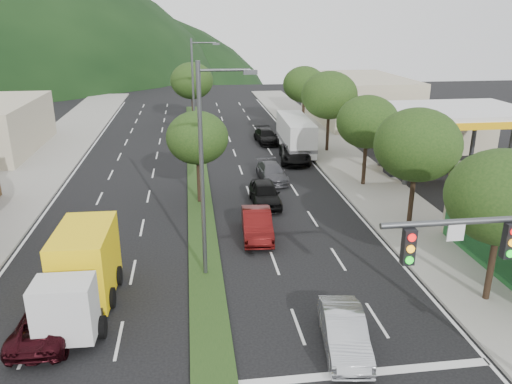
{
  "coord_description": "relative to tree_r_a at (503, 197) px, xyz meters",
  "views": [
    {
      "loc": [
        -0.44,
        -13.46,
        11.66
      ],
      "look_at": [
        3.04,
        12.43,
        2.54
      ],
      "focal_mm": 35.0,
      "sensor_mm": 36.0,
      "label": 1
    }
  ],
  "objects": [
    {
      "name": "tree_r_c",
      "position": [
        0.0,
        16.0,
        -0.07
      ],
      "size": [
        4.4,
        4.4,
        6.48
      ],
      "color": "black",
      "rests_on": "sidewalk_right"
    },
    {
      "name": "tree_med_near",
      "position": [
        -12.0,
        14.0,
        -0.39
      ],
      "size": [
        4.0,
        4.0,
        6.02
      ],
      "color": "black",
      "rests_on": "median"
    },
    {
      "name": "car_queue_e",
      "position": [
        -10.43,
        35.15,
        -4.23
      ],
      "size": [
        1.47,
        3.5,
        1.18
      ],
      "primitive_type": "imported",
      "rotation": [
        0.0,
        0.0,
        -0.02
      ],
      "color": "#545459",
      "rests_on": "ground"
    },
    {
      "name": "streetlight_near",
      "position": [
        -11.79,
        4.0,
        0.76
      ],
      "size": [
        2.6,
        0.25,
        10.0
      ],
      "color": "#47494C",
      "rests_on": "ground"
    },
    {
      "name": "car_queue_b",
      "position": [
        -6.45,
        18.08,
        -4.17
      ],
      "size": [
        2.1,
        4.6,
        1.3
      ],
      "primitive_type": "imported",
      "rotation": [
        0.0,
        0.0,
        0.06
      ],
      "color": "#48474C",
      "rests_on": "ground"
    },
    {
      "name": "car_queue_c",
      "position": [
        -8.95,
        8.08,
        -4.07
      ],
      "size": [
        1.88,
        4.66,
        1.5
      ],
      "primitive_type": "imported",
      "rotation": [
        0.0,
        0.0,
        -0.06
      ],
      "color": "#510D0D",
      "rests_on": "ground"
    },
    {
      "name": "tree_r_b",
      "position": [
        -0.0,
        8.0,
        0.22
      ],
      "size": [
        4.8,
        4.8,
        6.94
      ],
      "color": "black",
      "rests_on": "sidewalk_right"
    },
    {
      "name": "gas_canopy",
      "position": [
        7.0,
        18.0,
        -0.17
      ],
      "size": [
        12.2,
        8.2,
        5.25
      ],
      "color": "silver",
      "rests_on": "ground"
    },
    {
      "name": "car_queue_f",
      "position": [
        -5.02,
        30.15,
        -4.15
      ],
      "size": [
        2.24,
        4.74,
        1.34
      ],
      "primitive_type": "imported",
      "rotation": [
        0.0,
        0.0,
        0.08
      ],
      "color": "black",
      "rests_on": "ground"
    },
    {
      "name": "sedan_silver",
      "position": [
        -7.11,
        -2.35,
        -4.12
      ],
      "size": [
        2.04,
        4.42,
        1.4
      ],
      "primitive_type": "imported",
      "rotation": [
        0.0,
        0.0,
        -0.13
      ],
      "color": "#AAADB2",
      "rests_on": "ground"
    },
    {
      "name": "tree_r_d",
      "position": [
        0.0,
        26.0,
        0.36
      ],
      "size": [
        5.0,
        5.0,
        7.17
      ],
      "color": "black",
      "rests_on": "sidewalk_right"
    },
    {
      "name": "tree_med_far",
      "position": [
        -12.0,
        40.0,
        0.19
      ],
      "size": [
        4.8,
        4.8,
        6.94
      ],
      "color": "black",
      "rests_on": "median"
    },
    {
      "name": "median",
      "position": [
        -12.0,
        24.0,
        -4.76
      ],
      "size": [
        1.6,
        56.0,
        0.12
      ],
      "primitive_type": "cube",
      "color": "#1B3513",
      "rests_on": "ground"
    },
    {
      "name": "sidewalk_right",
      "position": [
        0.5,
        21.0,
        -4.75
      ],
      "size": [
        5.0,
        90.0,
        0.15
      ],
      "primitive_type": "cube",
      "color": "gray",
      "rests_on": "ground"
    },
    {
      "name": "car_queue_a",
      "position": [
        -7.74,
        13.08,
        -4.05
      ],
      "size": [
        1.89,
        4.56,
        1.54
      ],
      "primitive_type": "imported",
      "rotation": [
        0.0,
        0.0,
        -0.01
      ],
      "color": "black",
      "rests_on": "ground"
    },
    {
      "name": "car_queue_d",
      "position": [
        -3.65,
        23.08,
        -4.09
      ],
      "size": [
        3.11,
        5.56,
        1.47
      ],
      "primitive_type": "imported",
      "rotation": [
        0.0,
        0.0,
        -0.13
      ],
      "color": "black",
      "rests_on": "ground"
    },
    {
      "name": "tree_r_e",
      "position": [
        0.0,
        36.0,
        0.07
      ],
      "size": [
        4.6,
        4.6,
        6.71
      ],
      "color": "black",
      "rests_on": "sidewalk_right"
    },
    {
      "name": "bldg_right_far",
      "position": [
        7.5,
        40.0,
        -2.22
      ],
      "size": [
        10.0,
        16.0,
        5.2
      ],
      "primitive_type": "cube",
      "color": "#B1A88D",
      "rests_on": "ground"
    },
    {
      "name": "sidewalk_left",
      "position": [
        -25.0,
        21.0,
        -4.75
      ],
      "size": [
        6.0,
        90.0,
        0.15
      ],
      "primitive_type": "cube",
      "color": "gray",
      "rests_on": "ground"
    },
    {
      "name": "streetlight_mid",
      "position": [
        -11.79,
        29.0,
        0.76
      ],
      "size": [
        2.6,
        0.25,
        10.0
      ],
      "color": "#47494C",
      "rests_on": "ground"
    },
    {
      "name": "tree_r_a",
      "position": [
        0.0,
        0.0,
        0.0
      ],
      "size": [
        4.6,
        4.6,
        6.63
      ],
      "color": "black",
      "rests_on": "sidewalk_right"
    },
    {
      "name": "box_truck",
      "position": [
        -17.2,
        2.01,
        -3.31
      ],
      "size": [
        2.68,
        6.53,
        3.19
      ],
      "rotation": [
        0.0,
        0.0,
        3.12
      ],
      "color": "silver",
      "rests_on": "ground"
    },
    {
      "name": "motorhome",
      "position": [
        -3.0,
        26.03,
        -3.11
      ],
      "size": [
        2.9,
        8.45,
        3.21
      ],
      "rotation": [
        0.0,
        0.0,
        -0.04
      ],
      "color": "silver",
      "rests_on": "ground"
    },
    {
      "name": "suv_maroon",
      "position": [
        -18.2,
        0.02,
        -4.18
      ],
      "size": [
        2.25,
        4.68,
        1.28
      ],
      "primitive_type": "imported",
      "rotation": [
        0.0,
        0.0,
        3.11
      ],
      "color": "black",
      "rests_on": "ground"
    }
  ]
}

